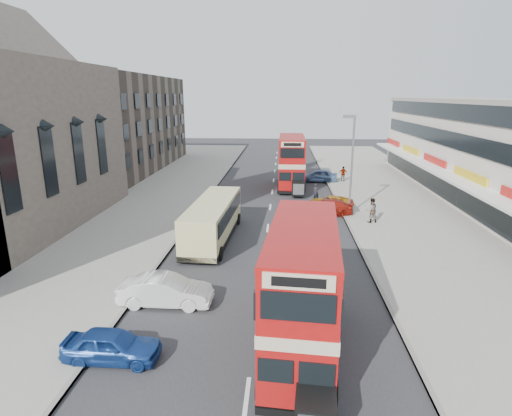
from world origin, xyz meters
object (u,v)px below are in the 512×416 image
at_px(bus_main, 302,291).
at_px(pedestrian_far, 343,174).
at_px(coach, 213,219).
at_px(pedestrian_near, 371,210).
at_px(car_right_a, 326,207).
at_px(car_right_b, 330,202).
at_px(bus_second, 292,162).
at_px(car_right_c, 318,176).
at_px(car_left_near, 112,345).
at_px(car_left_front, 166,291).
at_px(cyclist, 316,198).
at_px(street_lamp, 351,157).

xyz_separation_m(bus_main, pedestrian_far, (6.02, 32.70, -1.58)).
bearing_deg(coach, pedestrian_near, 22.79).
relative_size(car_right_a, car_right_b, 1.12).
bearing_deg(car_right_a, bus_second, -161.49).
distance_m(car_right_b, car_right_c, 11.41).
relative_size(car_left_near, car_right_a, 0.84).
bearing_deg(car_right_b, car_right_c, 176.67).
height_order(coach, pedestrian_far, coach).
height_order(car_left_near, car_left_front, car_left_front).
bearing_deg(car_right_a, pedestrian_near, 55.68).
height_order(car_left_near, car_right_a, car_right_a).
bearing_deg(cyclist, car_left_front, -114.72).
bearing_deg(car_left_near, car_left_front, -10.41).
distance_m(bus_second, coach, 18.01).
xyz_separation_m(bus_main, car_right_c, (3.18, 32.66, -1.82)).
xyz_separation_m(bus_main, coach, (-5.49, 12.54, -1.08)).
bearing_deg(car_right_a, car_left_front, -25.94).
bearing_deg(pedestrian_near, street_lamp, -75.14).
bearing_deg(bus_second, bus_main, 90.05).
relative_size(bus_main, coach, 0.94).
bearing_deg(bus_second, coach, 72.11).
relative_size(car_left_front, pedestrian_near, 2.26).
relative_size(car_left_front, car_right_b, 1.12).
xyz_separation_m(bus_main, bus_second, (0.10, 29.61, 0.20)).
distance_m(car_right_c, pedestrian_near, 16.10).
distance_m(car_left_near, car_right_b, 24.61).
distance_m(street_lamp, car_right_a, 4.53).
distance_m(bus_second, car_left_front, 27.15).
relative_size(bus_main, pedestrian_far, 5.36).
relative_size(car_left_near, pedestrian_far, 2.16).
bearing_deg(car_right_a, pedestrian_far, 170.30).
bearing_deg(car_right_b, bus_second, -162.92).
bearing_deg(car_right_a, coach, -47.46).
distance_m(bus_main, car_left_front, 7.27).
relative_size(street_lamp, car_right_b, 2.09).
distance_m(pedestrian_near, cyclist, 6.87).
xyz_separation_m(street_lamp, pedestrian_far, (1.36, 13.42, -3.79)).
height_order(coach, car_left_near, coach).
height_order(car_left_front, cyclist, cyclist).
bearing_deg(pedestrian_near, bus_second, -79.17).
distance_m(coach, car_right_b, 12.46).
bearing_deg(pedestrian_near, car_left_front, 33.91).
bearing_deg(car_left_near, car_right_c, -16.44).
xyz_separation_m(street_lamp, bus_second, (-4.56, 10.33, -2.02)).
relative_size(bus_main, bus_second, 0.95).
height_order(bus_main, bus_second, bus_second).
xyz_separation_m(car_left_front, cyclist, (8.42, 19.23, -0.08)).
bearing_deg(bus_second, pedestrian_far, -152.22).
bearing_deg(car_right_b, street_lamp, 28.88).
relative_size(bus_second, cyclist, 4.93).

